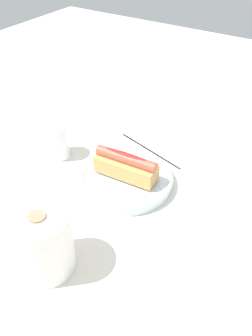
% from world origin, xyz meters
% --- Properties ---
extents(ground_plane, '(2.40, 2.40, 0.00)m').
position_xyz_m(ground_plane, '(0.00, 0.00, 0.00)').
color(ground_plane, silver).
extents(serving_bowl, '(0.23, 0.23, 0.03)m').
position_xyz_m(serving_bowl, '(0.03, -0.00, 0.02)').
color(serving_bowl, silver).
rests_on(serving_bowl, ground_plane).
extents(hotdog_front, '(0.15, 0.06, 0.06)m').
position_xyz_m(hotdog_front, '(0.03, -0.00, 0.06)').
color(hotdog_front, tan).
rests_on(hotdog_front, serving_bowl).
extents(water_glass, '(0.07, 0.07, 0.09)m').
position_xyz_m(water_glass, '(0.25, 0.00, 0.04)').
color(water_glass, white).
rests_on(water_glass, ground_plane).
extents(paper_towel_roll, '(0.11, 0.11, 0.13)m').
position_xyz_m(paper_towel_roll, '(0.03, 0.28, 0.07)').
color(paper_towel_roll, white).
rests_on(paper_towel_roll, ground_plane).
extents(chopstick_near, '(0.21, 0.06, 0.01)m').
position_xyz_m(chopstick_near, '(0.05, -0.15, 0.00)').
color(chopstick_near, black).
rests_on(chopstick_near, ground_plane).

